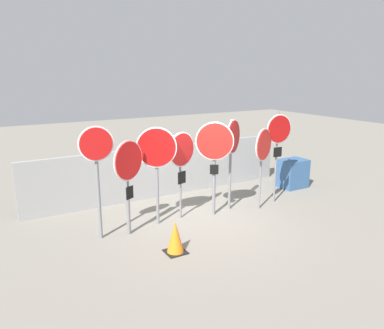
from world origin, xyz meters
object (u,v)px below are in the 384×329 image
(stop_sign_1, at_px, (128,171))
(traffic_cone_0, at_px, (175,237))
(stop_sign_7, at_px, (278,136))
(storage_crate, at_px, (293,173))
(stop_sign_4, at_px, (214,151))
(stop_sign_5, at_px, (233,144))
(stop_sign_6, at_px, (263,149))
(stop_sign_2, at_px, (157,155))
(stop_sign_0, at_px, (97,159))
(stop_sign_3, at_px, (182,155))

(stop_sign_1, bearing_deg, traffic_cone_0, -97.94)
(stop_sign_7, relative_size, storage_crate, 2.84)
(stop_sign_7, bearing_deg, stop_sign_4, -177.45)
(stop_sign_5, distance_m, stop_sign_6, 0.81)
(stop_sign_2, xyz_separation_m, stop_sign_6, (2.82, -0.42, -0.08))
(stop_sign_0, xyz_separation_m, stop_sign_5, (3.53, 0.06, -0.03))
(stop_sign_6, height_order, stop_sign_7, stop_sign_7)
(stop_sign_0, distance_m, stop_sign_2, 1.42)
(stop_sign_0, bearing_deg, stop_sign_6, 0.04)
(storage_crate, bearing_deg, stop_sign_6, -154.68)
(stop_sign_2, distance_m, traffic_cone_0, 2.05)
(stop_sign_6, relative_size, traffic_cone_0, 3.22)
(stop_sign_4, xyz_separation_m, storage_crate, (3.47, 0.75, -1.24))
(stop_sign_4, bearing_deg, traffic_cone_0, -112.33)
(stop_sign_2, relative_size, storage_crate, 2.64)
(stop_sign_4, relative_size, stop_sign_7, 0.94)
(stop_sign_0, height_order, stop_sign_5, stop_sign_0)
(stop_sign_2, relative_size, traffic_cone_0, 3.50)
(stop_sign_7, bearing_deg, stop_sign_5, 176.61)
(stop_sign_2, xyz_separation_m, traffic_cone_0, (-0.30, -1.48, -1.38))
(stop_sign_2, distance_m, stop_sign_4, 1.49)
(stop_sign_7, height_order, traffic_cone_0, stop_sign_7)
(stop_sign_4, distance_m, stop_sign_6, 1.36)
(stop_sign_4, bearing_deg, storage_crate, 43.48)
(stop_sign_6, bearing_deg, storage_crate, 1.59)
(stop_sign_5, height_order, traffic_cone_0, stop_sign_5)
(stop_sign_2, relative_size, stop_sign_5, 0.98)
(stop_sign_5, relative_size, stop_sign_6, 1.11)
(stop_sign_0, relative_size, storage_crate, 2.79)
(stop_sign_5, bearing_deg, stop_sign_0, 147.92)
(stop_sign_3, bearing_deg, stop_sign_0, 166.63)
(stop_sign_0, bearing_deg, stop_sign_7, 2.92)
(stop_sign_1, xyz_separation_m, stop_sign_3, (1.46, 0.26, 0.13))
(stop_sign_1, height_order, stop_sign_4, stop_sign_4)
(stop_sign_2, xyz_separation_m, stop_sign_3, (0.69, 0.06, -0.11))
(stop_sign_5, distance_m, storage_crate, 3.19)
(traffic_cone_0, bearing_deg, stop_sign_0, 128.98)
(stop_sign_3, xyz_separation_m, traffic_cone_0, (-0.99, -1.54, -1.28))
(stop_sign_0, bearing_deg, stop_sign_3, 8.76)
(stop_sign_3, height_order, stop_sign_5, stop_sign_5)
(stop_sign_2, xyz_separation_m, stop_sign_4, (1.48, -0.16, -0.03))
(stop_sign_1, height_order, stop_sign_3, stop_sign_3)
(stop_sign_4, height_order, traffic_cone_0, stop_sign_4)
(stop_sign_5, height_order, stop_sign_6, stop_sign_5)
(stop_sign_3, xyz_separation_m, stop_sign_7, (2.81, -0.28, 0.29))
(stop_sign_0, height_order, storage_crate, stop_sign_0)
(stop_sign_5, bearing_deg, storage_crate, -20.65)
(stop_sign_5, xyz_separation_m, stop_sign_6, (0.70, -0.38, -0.13))
(stop_sign_0, relative_size, stop_sign_1, 1.16)
(stop_sign_6, relative_size, storage_crate, 2.43)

